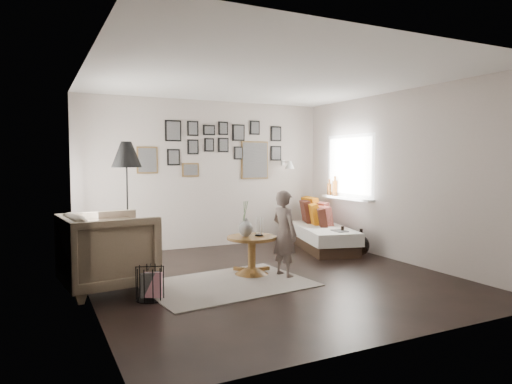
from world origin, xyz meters
name	(u,v)px	position (x,y,z in m)	size (l,w,h in m)	color
ground	(269,277)	(0.00, 0.00, 0.00)	(4.80, 4.80, 0.00)	black
wall_back	(206,174)	(0.00, 2.40, 1.30)	(4.50, 4.50, 0.00)	#ADA198
wall_front	(404,190)	(0.00, -2.40, 1.30)	(4.50, 4.50, 0.00)	#ADA198
wall_left	(87,183)	(-2.25, 0.00, 1.30)	(4.80, 4.80, 0.00)	#ADA198
wall_right	(400,177)	(2.25, 0.00, 1.30)	(4.80, 4.80, 0.00)	#ADA198
ceiling	(270,78)	(0.00, 0.00, 2.60)	(4.80, 4.80, 0.00)	white
door_left	(79,198)	(-2.23, 1.20, 1.05)	(0.00, 2.14, 2.14)	white
window_right	(342,195)	(2.18, 1.34, 0.93)	(0.15, 1.32, 1.30)	white
gallery_wall	(222,149)	(0.29, 2.38, 1.74)	(2.74, 0.03, 1.08)	brown
wall_sconce	(289,165)	(1.55, 2.13, 1.46)	(0.18, 0.36, 0.16)	white
rug	(228,284)	(-0.64, -0.09, 0.01)	(1.98, 1.39, 0.01)	silver
pedestal_table	(252,257)	(-0.15, 0.22, 0.24)	(0.67, 0.67, 0.53)	brown
vase	(246,226)	(-0.23, 0.24, 0.67)	(0.19, 0.19, 0.48)	black
candles	(259,227)	(-0.04, 0.22, 0.65)	(0.11, 0.11, 0.25)	black
daybed	(320,233)	(1.72, 1.35, 0.28)	(1.18, 1.88, 0.86)	black
magazine_on_daybed	(340,231)	(1.67, 0.72, 0.40)	(0.19, 0.26, 0.01)	black
armchair	(108,251)	(-2.00, 0.33, 0.47)	(0.99, 1.02, 0.93)	#72634D
armchair_cushion	(109,249)	(-1.98, 0.38, 0.48)	(0.42, 0.42, 0.11)	silver
floor_lamp	(127,159)	(-1.58, 1.31, 1.56)	(0.42, 0.42, 1.81)	black
magazine_basket	(150,283)	(-1.65, -0.28, 0.18)	(0.38, 0.38, 0.37)	black
demijohn_large	(342,244)	(1.72, 0.70, 0.18)	(0.32, 0.32, 0.48)	black
demijohn_small	(361,245)	(2.00, 0.58, 0.16)	(0.28, 0.28, 0.43)	black
child	(284,234)	(0.20, -0.05, 0.58)	(0.42, 0.28, 1.15)	#63544E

